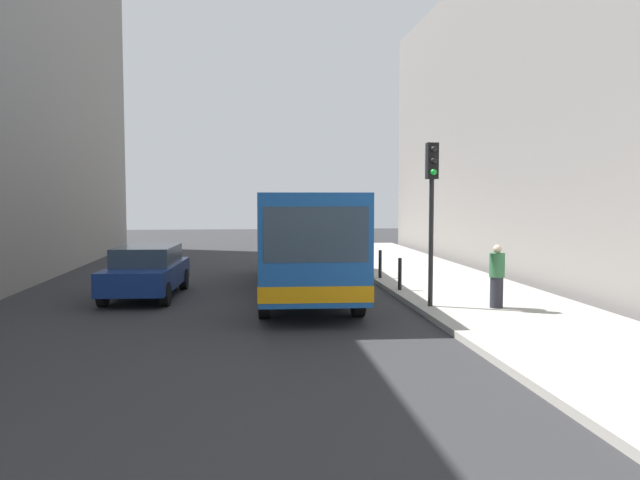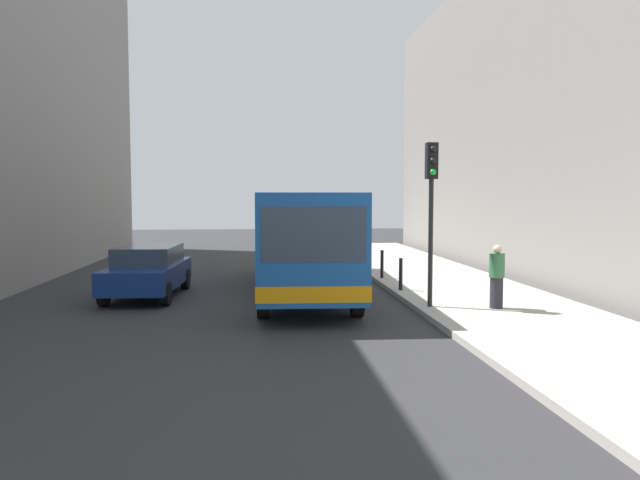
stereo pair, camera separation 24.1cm
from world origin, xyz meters
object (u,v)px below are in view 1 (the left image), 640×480
at_px(bollard_mid, 380,264).
at_px(pedestrian_near_signal, 497,277).
at_px(bus, 303,236).
at_px(traffic_light, 432,193).
at_px(car_beside_bus, 147,270).
at_px(bollard_farthest, 353,250).
at_px(bollard_near, 400,274).
at_px(bollard_far, 365,256).

bearing_deg(bollard_mid, pedestrian_near_signal, -74.31).
xyz_separation_m(bus, traffic_light, (2.91, -3.67, 1.28)).
height_order(bus, car_beside_bus, bus).
height_order(car_beside_bus, bollard_farthest, car_beside_bus).
relative_size(bus, bollard_near, 11.69).
relative_size(bollard_far, bollard_farthest, 1.00).
bearing_deg(pedestrian_near_signal, traffic_light, -68.85).
bearing_deg(car_beside_bus, bollard_far, -142.40).
xyz_separation_m(bollard_far, bollard_farthest, (0.00, 2.76, 0.00)).
relative_size(car_beside_bus, bollard_far, 4.73).
distance_m(car_beside_bus, pedestrian_near_signal, 9.77).
relative_size(traffic_light, pedestrian_near_signal, 2.60).
xyz_separation_m(traffic_light, bollard_far, (-0.10, 8.29, -2.38)).
height_order(bollard_near, bollard_mid, same).
distance_m(car_beside_bus, bollard_far, 8.97).
height_order(bollard_mid, bollard_far, same).
height_order(bus, bollard_farthest, bus).
bearing_deg(bollard_near, bollard_farthest, 90.00).
bearing_deg(traffic_light, car_beside_bus, 156.70).
relative_size(traffic_light, bollard_near, 4.32).
height_order(car_beside_bus, bollard_far, car_beside_bus).
bearing_deg(car_beside_bus, bollard_near, 179.75).
height_order(car_beside_bus, pedestrian_near_signal, pedestrian_near_signal).
bearing_deg(pedestrian_near_signal, bollard_mid, -128.74).
bearing_deg(pedestrian_near_signal, car_beside_bus, -76.27).
xyz_separation_m(traffic_light, bollard_mid, (-0.10, 5.53, -2.38)).
xyz_separation_m(bollard_near, bollard_far, (0.00, 5.51, 0.00)).
relative_size(bus, car_beside_bus, 2.47).
bearing_deg(bollard_far, bollard_mid, -90.00).
relative_size(traffic_light, bollard_farthest, 4.32).
height_order(bus, traffic_light, traffic_light).
relative_size(bollard_near, bollard_far, 1.00).
xyz_separation_m(bus, car_beside_bus, (-4.59, -0.44, -0.94)).
bearing_deg(bollard_near, traffic_light, -87.94).
distance_m(bus, bollard_far, 5.52).
relative_size(bollard_near, bollard_mid, 1.00).
height_order(bollard_far, bollard_farthest, same).
relative_size(car_beside_bus, bollard_farthest, 4.73).
bearing_deg(car_beside_bus, bollard_mid, -159.47).
distance_m(traffic_light, bollard_mid, 6.02).
distance_m(bollard_mid, pedestrian_near_signal, 6.17).
distance_m(bus, bollard_farthest, 7.97).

